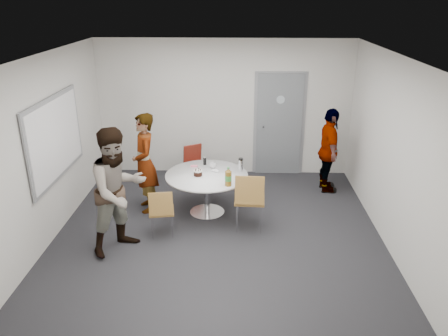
{
  "coord_description": "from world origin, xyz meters",
  "views": [
    {
      "loc": [
        0.31,
        -5.96,
        3.48
      ],
      "look_at": [
        0.08,
        0.25,
        0.98
      ],
      "focal_mm": 35.0,
      "sensor_mm": 36.0,
      "label": 1
    }
  ],
  "objects_px": {
    "chair_near_right": "(250,196)",
    "person_main": "(145,163)",
    "table": "(208,180)",
    "person_right": "(329,151)",
    "whiteboard": "(56,138)",
    "person_left": "(118,191)",
    "door": "(279,125)",
    "chair_near_left": "(161,209)",
    "chair_far": "(195,162)"
  },
  "relations": [
    {
      "from": "whiteboard",
      "to": "chair_near_left",
      "type": "height_order",
      "value": "whiteboard"
    },
    {
      "from": "door",
      "to": "whiteboard",
      "type": "bearing_deg",
      "value": -147.34
    },
    {
      "from": "chair_near_right",
      "to": "person_main",
      "type": "height_order",
      "value": "person_main"
    },
    {
      "from": "door",
      "to": "chair_near_left",
      "type": "bearing_deg",
      "value": -126.4
    },
    {
      "from": "table",
      "to": "person_left",
      "type": "xyz_separation_m",
      "value": [
        -1.17,
        -1.13,
        0.31
      ]
    },
    {
      "from": "table",
      "to": "person_main",
      "type": "relative_size",
      "value": 0.8
    },
    {
      "from": "person_left",
      "to": "chair_near_left",
      "type": "bearing_deg",
      "value": -14.85
    },
    {
      "from": "chair_near_right",
      "to": "chair_far",
      "type": "distance_m",
      "value": 1.98
    },
    {
      "from": "whiteboard",
      "to": "person_main",
      "type": "height_order",
      "value": "whiteboard"
    },
    {
      "from": "door",
      "to": "person_left",
      "type": "bearing_deg",
      "value": -129.55
    },
    {
      "from": "door",
      "to": "chair_far",
      "type": "bearing_deg",
      "value": -156.49
    },
    {
      "from": "whiteboard",
      "to": "person_main",
      "type": "bearing_deg",
      "value": 24.52
    },
    {
      "from": "chair_near_right",
      "to": "chair_far",
      "type": "bearing_deg",
      "value": 123.52
    },
    {
      "from": "chair_near_left",
      "to": "person_main",
      "type": "height_order",
      "value": "person_main"
    },
    {
      "from": "person_left",
      "to": "whiteboard",
      "type": "bearing_deg",
      "value": 98.6
    },
    {
      "from": "person_left",
      "to": "person_right",
      "type": "distance_m",
      "value": 3.95
    },
    {
      "from": "chair_near_right",
      "to": "person_left",
      "type": "distance_m",
      "value": 1.96
    },
    {
      "from": "whiteboard",
      "to": "chair_far",
      "type": "xyz_separation_m",
      "value": [
        1.93,
        1.57,
        -0.96
      ]
    },
    {
      "from": "person_left",
      "to": "chair_far",
      "type": "bearing_deg",
      "value": 21.43
    },
    {
      "from": "whiteboard",
      "to": "person_left",
      "type": "relative_size",
      "value": 1.04
    },
    {
      "from": "table",
      "to": "person_main",
      "type": "height_order",
      "value": "person_main"
    },
    {
      "from": "chair_near_right",
      "to": "person_main",
      "type": "relative_size",
      "value": 0.57
    },
    {
      "from": "chair_near_left",
      "to": "person_right",
      "type": "height_order",
      "value": "person_right"
    },
    {
      "from": "chair_far",
      "to": "table",
      "type": "bearing_deg",
      "value": 75.4
    },
    {
      "from": "chair_near_right",
      "to": "person_right",
      "type": "height_order",
      "value": "person_right"
    },
    {
      "from": "whiteboard",
      "to": "person_left",
      "type": "distance_m",
      "value": 1.41
    },
    {
      "from": "door",
      "to": "table",
      "type": "height_order",
      "value": "door"
    },
    {
      "from": "chair_near_right",
      "to": "chair_near_left",
      "type": "bearing_deg",
      "value": -167.15
    },
    {
      "from": "chair_near_left",
      "to": "chair_near_right",
      "type": "relative_size",
      "value": 0.81
    },
    {
      "from": "chair_far",
      "to": "person_right",
      "type": "height_order",
      "value": "person_right"
    },
    {
      "from": "chair_near_left",
      "to": "person_left",
      "type": "relative_size",
      "value": 0.42
    },
    {
      "from": "door",
      "to": "person_main",
      "type": "xyz_separation_m",
      "value": [
        -2.36,
        -1.73,
        -0.18
      ]
    },
    {
      "from": "whiteboard",
      "to": "chair_near_right",
      "type": "distance_m",
      "value": 3.06
    },
    {
      "from": "table",
      "to": "chair_near_left",
      "type": "xyz_separation_m",
      "value": [
        -0.65,
        -0.78,
        -0.14
      ]
    },
    {
      "from": "person_right",
      "to": "door",
      "type": "bearing_deg",
      "value": 43.77
    },
    {
      "from": "door",
      "to": "table",
      "type": "xyz_separation_m",
      "value": [
        -1.3,
        -1.86,
        -0.41
      ]
    },
    {
      "from": "whiteboard",
      "to": "chair_near_left",
      "type": "relative_size",
      "value": 2.44
    },
    {
      "from": "door",
      "to": "chair_near_left",
      "type": "distance_m",
      "value": 3.33
    },
    {
      "from": "whiteboard",
      "to": "person_right",
      "type": "bearing_deg",
      "value": 17.96
    },
    {
      "from": "whiteboard",
      "to": "chair_near_right",
      "type": "xyz_separation_m",
      "value": [
        2.94,
        -0.13,
        -0.86
      ]
    },
    {
      "from": "whiteboard",
      "to": "chair_far",
      "type": "height_order",
      "value": "whiteboard"
    },
    {
      "from": "person_left",
      "to": "person_right",
      "type": "xyz_separation_m",
      "value": [
        3.32,
        2.14,
        -0.13
      ]
    },
    {
      "from": "table",
      "to": "person_right",
      "type": "bearing_deg",
      "value": 25.13
    },
    {
      "from": "chair_near_right",
      "to": "chair_far",
      "type": "relative_size",
      "value": 1.2
    },
    {
      "from": "person_main",
      "to": "chair_near_right",
      "type": "bearing_deg",
      "value": 48.87
    },
    {
      "from": "chair_near_left",
      "to": "chair_far",
      "type": "distance_m",
      "value": 1.96
    },
    {
      "from": "chair_near_left",
      "to": "person_left",
      "type": "height_order",
      "value": "person_left"
    },
    {
      "from": "chair_near_right",
      "to": "person_left",
      "type": "bearing_deg",
      "value": -159.78
    },
    {
      "from": "chair_far",
      "to": "chair_near_right",
      "type": "bearing_deg",
      "value": 89.9
    },
    {
      "from": "chair_near_left",
      "to": "chair_near_right",
      "type": "distance_m",
      "value": 1.35
    }
  ]
}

